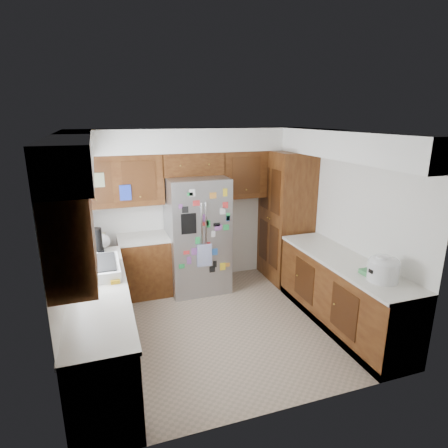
% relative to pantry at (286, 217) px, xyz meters
% --- Properties ---
extents(floor, '(3.60, 3.60, 0.00)m').
position_rel_pantry_xyz_m(floor, '(-1.50, -1.15, -1.07)').
color(floor, tan).
rests_on(floor, ground).
extents(room_shell, '(3.64, 3.24, 2.52)m').
position_rel_pantry_xyz_m(room_shell, '(-1.61, -0.79, 0.75)').
color(room_shell, white).
rests_on(room_shell, ground).
extents(left_counter_run, '(1.36, 3.20, 0.92)m').
position_rel_pantry_xyz_m(left_counter_run, '(-2.86, -1.12, -0.65)').
color(left_counter_run, '#3E1C0C').
rests_on(left_counter_run, ground).
extents(right_counter_run, '(0.63, 2.25, 0.92)m').
position_rel_pantry_xyz_m(right_counter_run, '(0.00, -1.62, -0.65)').
color(right_counter_run, '#3E1C0C').
rests_on(right_counter_run, ground).
extents(pantry, '(0.60, 0.90, 2.15)m').
position_rel_pantry_xyz_m(pantry, '(0.00, 0.00, 0.00)').
color(pantry, '#3E1C0C').
rests_on(pantry, ground).
extents(fridge, '(0.90, 0.79, 1.80)m').
position_rel_pantry_xyz_m(fridge, '(-1.50, 0.05, -0.17)').
color(fridge, '#9B9BA0').
rests_on(fridge, ground).
extents(bridge_cabinet, '(0.96, 0.34, 0.35)m').
position_rel_pantry_xyz_m(bridge_cabinet, '(-1.50, 0.28, 0.90)').
color(bridge_cabinet, '#3E1C0C').
rests_on(bridge_cabinet, fridge).
extents(fridge_top_items, '(0.85, 0.32, 0.31)m').
position_rel_pantry_xyz_m(fridge_top_items, '(-1.46, 0.28, 1.21)').
color(fridge_top_items, '#1127C2').
rests_on(fridge_top_items, bridge_cabinet).
extents(sink_assembly, '(0.52, 0.74, 0.37)m').
position_rel_pantry_xyz_m(sink_assembly, '(-3.00, -1.05, -0.09)').
color(sink_assembly, white).
rests_on(sink_assembly, left_counter_run).
extents(left_counter_clutter, '(0.36, 0.83, 0.38)m').
position_rel_pantry_xyz_m(left_counter_clutter, '(-2.98, -0.31, -0.02)').
color(left_counter_clutter, black).
rests_on(left_counter_clutter, left_counter_run).
extents(rice_cooker, '(0.34, 0.33, 0.29)m').
position_rel_pantry_xyz_m(rice_cooker, '(-0.00, -2.28, -0.00)').
color(rice_cooker, white).
rests_on(rice_cooker, right_counter_run).
extents(paper_towel, '(0.13, 0.13, 0.29)m').
position_rel_pantry_xyz_m(paper_towel, '(-0.05, -2.30, -0.01)').
color(paper_towel, white).
rests_on(paper_towel, right_counter_run).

